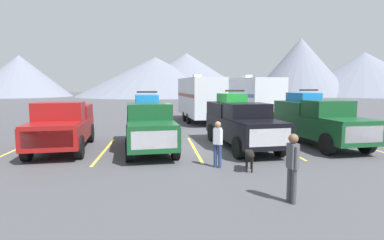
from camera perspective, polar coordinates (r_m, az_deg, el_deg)
name	(u,v)px	position (r m, az deg, el deg)	size (l,w,h in m)	color
ground_plane	(194,148)	(14.09, 0.40, -5.28)	(240.00, 240.00, 0.00)	#47474C
pickup_truck_a	(63,125)	(14.80, -22.88, -0.79)	(2.62, 5.48, 2.16)	maroon
pickup_truck_b	(149,123)	(13.92, -8.08, -0.52)	(2.49, 5.96, 2.60)	#144723
pickup_truck_c	(240,121)	(14.44, 8.96, -0.26)	(2.50, 5.90, 2.65)	black
pickup_truck_d	(317,119)	(15.98, 22.27, 0.09)	(2.57, 5.80, 2.67)	#144723
lot_stripe_a	(9,153)	(15.32, -30.90, -5.23)	(0.12, 5.50, 0.01)	gold
lot_stripe_b	(105,150)	(14.13, -15.95, -5.48)	(0.12, 5.50, 0.01)	gold
lot_stripe_c	(194,149)	(14.01, 0.44, -5.33)	(0.12, 5.50, 0.01)	gold
lot_stripe_d	(279,147)	(14.99, 15.84, -4.79)	(0.12, 5.50, 0.01)	gold
lot_stripe_e	(358,145)	(16.89, 28.55, -4.09)	(0.12, 5.50, 0.01)	gold
camper_trailer_a	(200,97)	(23.92, 1.50, 4.31)	(3.00, 8.19, 3.73)	silver
camper_trailer_b	(252,97)	(25.15, 11.07, 4.29)	(3.14, 8.27, 3.72)	silver
person_a	(293,163)	(7.88, 18.20, -7.67)	(0.25, 0.37, 1.72)	#3F3F42
person_c	(218,141)	(10.71, 4.81, -3.92)	(0.32, 0.29, 1.63)	navy
dog	(249,156)	(10.44, 10.65, -6.61)	(0.45, 0.97, 0.77)	black
mountain_ridge	(161,72)	(83.26, -5.74, 8.86)	(157.00, 45.22, 15.89)	slate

